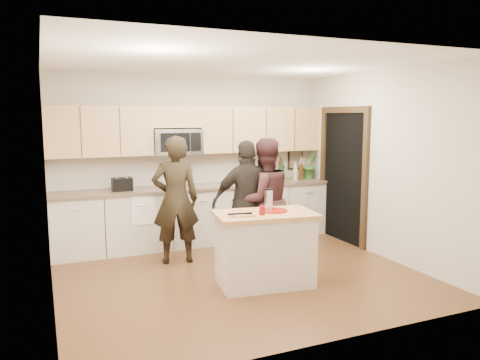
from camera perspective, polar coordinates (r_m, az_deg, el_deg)
name	(u,v)px	position (r m, az deg, el deg)	size (l,w,h in m)	color
floor	(239,275)	(6.21, -0.09, -11.48)	(4.50, 4.50, 0.00)	#56301D
room_shell	(239,142)	(5.87, -0.09, 4.67)	(4.52, 4.02, 2.71)	#BBAF9F
back_cabinetry	(198,214)	(7.61, -5.09, -4.19)	(4.50, 0.66, 0.94)	beige
upper_cabinetry	(197,129)	(7.59, -5.32, 6.21)	(4.50, 0.33, 0.75)	tan
microwave	(177,142)	(7.47, -7.73, 4.67)	(0.76, 0.41, 0.40)	silver
doorway	(343,171)	(7.80, 12.49, 1.06)	(0.06, 1.25, 2.20)	black
framed_picture	(295,159)	(8.54, 6.75, 2.60)	(0.30, 0.03, 0.38)	black
dish_towel	(141,200)	(7.13, -11.93, -2.45)	(0.34, 0.60, 0.48)	white
island	(265,248)	(5.75, 3.05, -8.34)	(1.28, 0.85, 0.90)	beige
red_plate	(274,211)	(5.73, 4.17, -3.74)	(0.33, 0.33, 0.02)	maroon
box_grater	(269,199)	(5.71, 3.50, -2.32)	(0.09, 0.07, 0.26)	silver
drink_glass	(262,210)	(5.50, 2.71, -3.72)	(0.07, 0.07, 0.11)	maroon
cutting_board	(243,215)	(5.46, 0.41, -4.27)	(0.27, 0.20, 0.02)	#AB7847
tongs	(240,214)	(5.43, -0.03, -4.14)	(0.29, 0.03, 0.02)	black
knife	(236,215)	(5.40, -0.45, -4.28)	(0.21, 0.02, 0.01)	silver
toaster	(122,184)	(7.22, -14.19, -0.51)	(0.29, 0.23, 0.20)	black
bottle_cluster	(292,169)	(8.25, 6.33, 1.28)	(0.58, 0.27, 0.39)	#10311A
orchid	(310,165)	(8.40, 8.53, 1.85)	(0.27, 0.22, 0.50)	#336629
woman_left	(176,200)	(6.57, -7.86, -2.42)	(0.65, 0.43, 1.79)	black
woman_center	(264,201)	(6.54, 2.90, -2.56)	(0.85, 0.66, 1.75)	#30181A
woman_right	(248,203)	(6.47, 0.98, -2.77)	(1.01, 0.42, 1.73)	black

